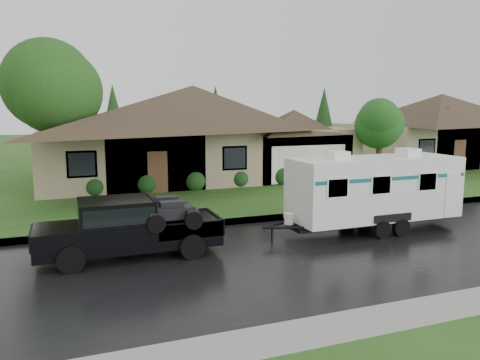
{
  "coord_description": "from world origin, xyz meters",
  "views": [
    {
      "loc": [
        -5.59,
        -14.27,
        4.43
      ],
      "look_at": [
        0.55,
        2.0,
        1.72
      ],
      "focal_mm": 35.0,
      "sensor_mm": 36.0,
      "label": 1
    }
  ],
  "objects": [
    {
      "name": "ground",
      "position": [
        0.0,
        0.0,
        0.0
      ],
      "size": [
        140.0,
        140.0,
        0.0
      ],
      "primitive_type": "plane",
      "color": "#254F18",
      "rests_on": "ground"
    },
    {
      "name": "road",
      "position": [
        0.0,
        -2.0,
        0.01
      ],
      "size": [
        140.0,
        8.0,
        0.01
      ],
      "primitive_type": "cube",
      "color": "black",
      "rests_on": "ground"
    },
    {
      "name": "curb",
      "position": [
        0.0,
        2.25,
        0.07
      ],
      "size": [
        140.0,
        0.5,
        0.15
      ],
      "primitive_type": "cube",
      "color": "gray",
      "rests_on": "ground"
    },
    {
      "name": "lawn",
      "position": [
        0.0,
        15.0,
        0.07
      ],
      "size": [
        140.0,
        26.0,
        0.15
      ],
      "primitive_type": "cube",
      "color": "#254F18",
      "rests_on": "ground"
    },
    {
      "name": "house_main",
      "position": [
        2.29,
        13.84,
        3.59
      ],
      "size": [
        19.44,
        10.8,
        6.9
      ],
      "color": "gray",
      "rests_on": "lawn"
    },
    {
      "name": "house_neighbor",
      "position": [
        22.27,
        14.34,
        3.32
      ],
      "size": [
        15.12,
        9.72,
        6.45
      ],
      "color": "#C1B38F",
      "rests_on": "lawn"
    },
    {
      "name": "tree_left_green",
      "position": [
        -5.87,
        9.27,
        5.1
      ],
      "size": [
        4.31,
        4.31,
        7.13
      ],
      "color": "#382B1E",
      "rests_on": "lawn"
    },
    {
      "name": "tree_right_green",
      "position": [
        11.68,
        8.38,
        3.55
      ],
      "size": [
        2.97,
        2.97,
        4.91
      ],
      "color": "#382B1E",
      "rests_on": "lawn"
    },
    {
      "name": "shrub_row",
      "position": [
        2.0,
        9.3,
        0.65
      ],
      "size": [
        13.6,
        1.0,
        1.0
      ],
      "color": "#143814",
      "rests_on": "lawn"
    },
    {
      "name": "pickup_truck",
      "position": [
        -4.0,
        -0.47,
        0.95
      ],
      "size": [
        5.32,
        2.02,
        1.77
      ],
      "color": "black",
      "rests_on": "ground"
    },
    {
      "name": "travel_trailer",
      "position": [
        4.8,
        -0.47,
        1.56
      ],
      "size": [
        6.56,
        2.3,
        2.94
      ],
      "color": "white",
      "rests_on": "ground"
    }
  ]
}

